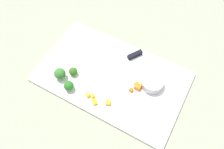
# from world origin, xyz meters

# --- Properties ---
(ground_plane) EXTENTS (4.00, 4.00, 0.00)m
(ground_plane) POSITION_xyz_m (0.00, 0.00, 0.00)
(ground_plane) COLOR gray
(cutting_board) EXTENTS (0.51, 0.31, 0.01)m
(cutting_board) POSITION_xyz_m (0.00, 0.00, 0.01)
(cutting_board) COLOR white
(cutting_board) RESTS_ON ground_plane
(prep_bowl) EXTENTS (0.08, 0.08, 0.03)m
(prep_bowl) POSITION_xyz_m (0.14, 0.04, 0.03)
(prep_bowl) COLOR #B0B5C0
(prep_bowl) RESTS_ON cutting_board
(chef_knife) EXTENTS (0.18, 0.27, 0.02)m
(chef_knife) POSITION_xyz_m (-0.01, 0.05, 0.02)
(chef_knife) COLOR silver
(chef_knife) RESTS_ON cutting_board
(carrot_dice_0) EXTENTS (0.01, 0.01, 0.01)m
(carrot_dice_0) POSITION_xyz_m (0.08, -0.02, 0.02)
(carrot_dice_0) COLOR orange
(carrot_dice_0) RESTS_ON cutting_board
(carrot_dice_1) EXTENTS (0.02, 0.02, 0.02)m
(carrot_dice_1) POSITION_xyz_m (0.10, -0.00, 0.02)
(carrot_dice_1) COLOR orange
(carrot_dice_1) RESTS_ON cutting_board
(carrot_dice_2) EXTENTS (0.02, 0.02, 0.01)m
(carrot_dice_2) POSITION_xyz_m (0.09, 0.01, 0.02)
(carrot_dice_2) COLOR orange
(carrot_dice_2) RESTS_ON cutting_board
(pepper_dice_0) EXTENTS (0.02, 0.02, 0.02)m
(pepper_dice_0) POSITION_xyz_m (0.04, -0.10, 0.02)
(pepper_dice_0) COLOR yellow
(pepper_dice_0) RESTS_ON cutting_board
(pepper_dice_1) EXTENTS (0.02, 0.02, 0.01)m
(pepper_dice_1) POSITION_xyz_m (0.00, -0.12, 0.02)
(pepper_dice_1) COLOR yellow
(pepper_dice_1) RESTS_ON cutting_board
(pepper_dice_2) EXTENTS (0.02, 0.02, 0.01)m
(pepper_dice_2) POSITION_xyz_m (-0.02, -0.10, 0.02)
(pepper_dice_2) COLOR yellow
(pepper_dice_2) RESTS_ON cutting_board
(pepper_dice_3) EXTENTS (0.02, 0.02, 0.01)m
(pepper_dice_3) POSITION_xyz_m (-0.03, -0.11, 0.02)
(pepper_dice_3) COLOR yellow
(pepper_dice_3) RESTS_ON cutting_board
(broccoli_floret_0) EXTENTS (0.03, 0.03, 0.04)m
(broccoli_floret_0) POSITION_xyz_m (-0.10, -0.11, 0.03)
(broccoli_floret_0) COLOR #8EB557
(broccoli_floret_0) RESTS_ON cutting_board
(broccoli_floret_1) EXTENTS (0.04, 0.04, 0.04)m
(broccoli_floret_1) POSITION_xyz_m (-0.15, -0.09, 0.04)
(broccoli_floret_1) COLOR #87B463
(broccoli_floret_1) RESTS_ON cutting_board
(broccoli_floret_2) EXTENTS (0.03, 0.03, 0.03)m
(broccoli_floret_2) POSITION_xyz_m (-0.12, -0.06, 0.03)
(broccoli_floret_2) COLOR #95C25F
(broccoli_floret_2) RESTS_ON cutting_board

